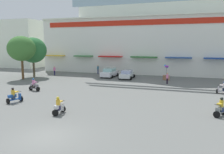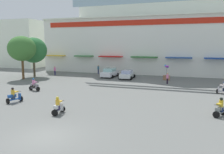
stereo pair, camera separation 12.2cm
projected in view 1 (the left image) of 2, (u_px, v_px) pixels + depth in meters
ground_plane at (114, 94)px, 26.06m from camera, size 128.00×128.00×0.00m
colonial_building at (149, 27)px, 46.00m from camera, size 42.47×15.56×21.03m
flank_building_left at (20, 44)px, 57.60m from camera, size 12.24×8.30×11.45m
plaza_tree_0 at (33, 50)px, 39.27m from camera, size 4.68×4.45×6.82m
plaza_tree_2 at (21, 49)px, 36.42m from camera, size 4.63×4.13×6.97m
parked_car_0 at (110, 73)px, 39.30m from camera, size 2.50×4.51×1.57m
parked_car_1 at (127, 74)px, 37.57m from camera, size 2.51×4.28×1.40m
scooter_rider_0 at (223, 89)px, 25.96m from camera, size 1.42×0.86×1.46m
scooter_rider_1 at (221, 109)px, 17.86m from camera, size 1.12×1.44×1.51m
scooter_rider_2 at (34, 86)px, 27.72m from camera, size 1.49×0.80×1.56m
scooter_rider_3 at (59, 107)px, 18.40m from camera, size 0.56×1.34×1.47m
scooter_rider_4 at (14, 96)px, 22.05m from camera, size 1.00×1.58×1.51m
pedestrian_0 at (54, 70)px, 41.80m from camera, size 0.45×0.45×1.65m
pedestrian_1 at (167, 78)px, 32.60m from camera, size 0.42×0.42×1.59m
pedestrian_2 at (98, 69)px, 43.68m from camera, size 0.47×0.47×1.68m
balloon_vendor_cart at (166, 74)px, 36.04m from camera, size 1.08×1.01×2.46m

